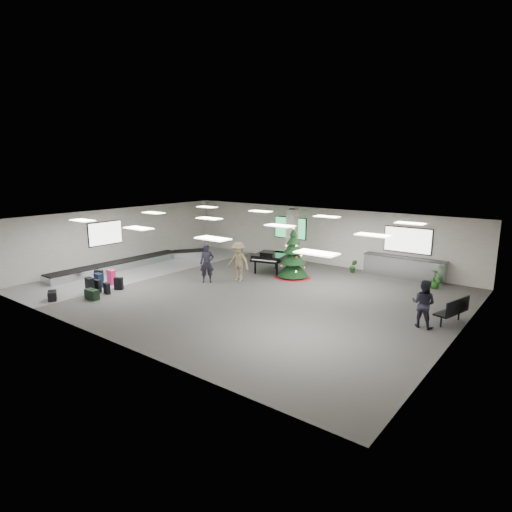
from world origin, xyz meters
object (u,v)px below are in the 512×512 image
Objects in this scene: traveler_b at (238,262)px; potted_plant_left at (353,266)px; baggage_carousel at (134,263)px; bench at (454,309)px; christmas_tree at (293,260)px; pink_suitcase at (111,277)px; potted_plant_right at (435,279)px; service_counter at (404,267)px; traveler_bench at (423,304)px; traveler_a at (207,263)px; grand_piano at (271,257)px.

traveler_b reaches higher than potted_plant_left.
baggage_carousel is 6.03× the size of bench.
christmas_tree is 3.76× the size of potted_plant_left.
pink_suitcase is 15.17m from potted_plant_right.
service_counter is 6.84m from traveler_bench.
traveler_bench is (-0.80, -0.96, 0.31)m from bench.
baggage_carousel is 5.69× the size of traveler_bench.
service_counter is at bearing 12.06° from potted_plant_left.
traveler_a is at bearing -129.98° from christmas_tree.
baggage_carousel is 15.66m from traveler_bench.
grand_piano is (-6.03, -3.04, 0.27)m from service_counter.
service_counter reaches higher than pink_suitcase.
baggage_carousel is 4.19× the size of grand_piano.
traveler_b is 9.21m from potted_plant_right.
christmas_tree is 2.81m from traveler_b.
traveler_a is at bearing -158.43° from bench.
grand_piano is at bearing 62.14° from pink_suitcase.
bench is at bearing 24.32° from pink_suitcase.
baggage_carousel is at bearing -149.11° from potted_plant_left.
baggage_carousel is at bearing 134.27° from pink_suitcase.
christmas_tree is 1.56m from grand_piano.
traveler_a is at bearing -137.79° from service_counter.
grand_piano is 1.36× the size of traveler_bench.
traveler_a reaches higher than pink_suitcase.
service_counter is 14.37m from pink_suitcase.
service_counter is 1.75× the size of grand_piano.
grand_piano is 1.44× the size of bench.
baggage_carousel is 10.80× the size of potted_plant_right.
baggage_carousel is 12.09m from potted_plant_left.
grand_piano is at bearing 83.34° from traveler_b.
traveler_a is (-7.27, -6.59, 0.39)m from service_counter.
service_counter is at bearing -62.31° from traveler_bench.
traveler_bench is at bearing -33.61° from grand_piano.
potted_plant_right is at bearing 27.32° from traveler_b.
bench is 0.83× the size of traveler_b.
christmas_tree reaches higher than bench.
pink_suitcase is 14.93m from bench.
bench is at bearing -1.01° from traveler_b.
pink_suitcase is 0.37× the size of traveler_b.
potted_plant_left is (10.37, 6.21, 0.14)m from baggage_carousel.
traveler_b reaches higher than traveler_a.
traveler_a is (-2.78, -3.31, 0.03)m from christmas_tree.
potted_plant_left is at bearing 11.43° from traveler_a.
potted_plant_right is (14.61, 5.78, 0.24)m from baggage_carousel.
christmas_tree is (-4.49, -3.28, 0.36)m from service_counter.
christmas_tree is at bearing -18.57° from traveler_bench.
service_counter is at bearing 49.42° from pink_suitcase.
traveler_b is at bearing -164.08° from bench.
bench reaches higher than pink_suitcase.
bench is 2.28× the size of potted_plant_left.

